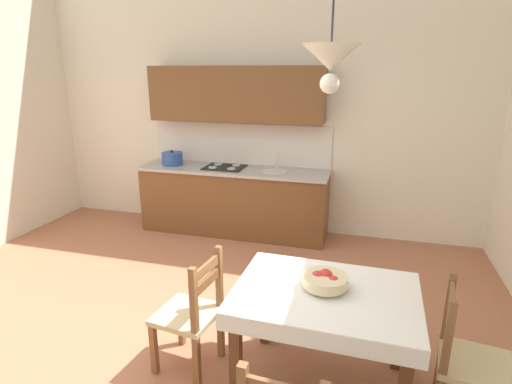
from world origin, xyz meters
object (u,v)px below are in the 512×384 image
(kitchen_cabinetry, at_px, (234,171))
(dining_table, at_px, (325,310))
(dining_chair_window_side, at_px, (468,361))
(pendant_lamp, at_px, (331,59))
(dining_chair_tv_side, at_px, (192,314))
(fruit_bowl, at_px, (325,280))

(kitchen_cabinetry, height_order, dining_table, kitchen_cabinetry)
(dining_chair_window_side, bearing_deg, kitchen_cabinetry, 132.11)
(dining_chair_window_side, xyz_separation_m, pendant_lamp, (-0.93, 0.00, 1.77))
(kitchen_cabinetry, distance_m, dining_chair_tv_side, 2.74)
(kitchen_cabinetry, bearing_deg, dining_table, -59.79)
(dining_chair_window_side, distance_m, dining_chair_tv_side, 1.84)
(dining_table, bearing_deg, fruit_bowl, 109.63)
(kitchen_cabinetry, xyz_separation_m, dining_table, (1.51, -2.59, -0.25))
(dining_table, relative_size, dining_chair_window_side, 1.32)
(dining_chair_window_side, height_order, fruit_bowl, dining_chair_window_side)
(fruit_bowl, bearing_deg, pendant_lamp, -105.75)
(fruit_bowl, distance_m, pendant_lamp, 1.40)
(kitchen_cabinetry, distance_m, dining_chair_window_side, 3.60)
(kitchen_cabinetry, height_order, dining_chair_window_side, kitchen_cabinetry)
(dining_chair_window_side, height_order, pendant_lamp, pendant_lamp)
(dining_chair_tv_side, xyz_separation_m, pendant_lamp, (0.91, -0.00, 1.77))
(kitchen_cabinetry, relative_size, pendant_lamp, 3.14)
(dining_table, height_order, fruit_bowl, fruit_bowl)
(pendant_lamp, bearing_deg, dining_chair_window_side, -0.09)
(dining_chair_window_side, bearing_deg, dining_table, 176.25)
(dining_chair_tv_side, bearing_deg, kitchen_cabinetry, 101.91)
(dining_chair_window_side, xyz_separation_m, fruit_bowl, (-0.90, 0.09, 0.37))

